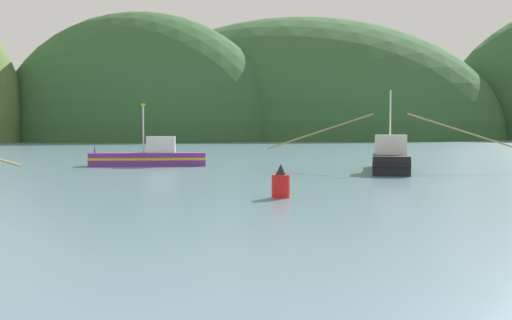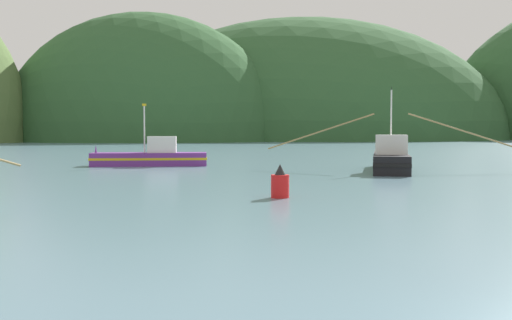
{
  "view_description": "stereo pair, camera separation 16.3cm",
  "coord_description": "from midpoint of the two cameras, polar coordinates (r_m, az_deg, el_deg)",
  "views": [
    {
      "loc": [
        -4.9,
        -8.06,
        3.1
      ],
      "look_at": [
        -5.29,
        26.46,
        1.4
      ],
      "focal_mm": 41.93,
      "sensor_mm": 36.0,
      "label": 1
    },
    {
      "loc": [
        -4.73,
        -8.06,
        3.1
      ],
      "look_at": [
        -5.29,
        26.46,
        1.4
      ],
      "focal_mm": 41.93,
      "sensor_mm": 36.0,
      "label": 2
    }
  ],
  "objects": [
    {
      "name": "channel_buoy",
      "position": [
        27.61,
        2.21,
        -2.29
      ],
      "size": [
        0.84,
        0.84,
        1.56
      ],
      "color": "red",
      "rests_on": "ground"
    },
    {
      "name": "hill_far_right",
      "position": [
        220.38,
        4.19,
        2.01
      ],
      "size": [
        146.14,
        116.91,
        86.69
      ],
      "primitive_type": "ellipsoid",
      "color": "#2D562D",
      "rests_on": "ground"
    },
    {
      "name": "fishing_boat_purple",
      "position": [
        53.37,
        -10.14,
        0.3
      ],
      "size": [
        10.32,
        3.54,
        5.46
      ],
      "rotation": [
        0.0,
        0.0,
        3.25
      ],
      "color": "#6B2D84",
      "rests_on": "ground"
    },
    {
      "name": "hill_mid_left",
      "position": [
        184.6,
        -10.73,
        1.81
      ],
      "size": [
        85.97,
        68.77,
        76.77
      ],
      "primitive_type": "ellipsoid",
      "color": "#2D562D",
      "rests_on": "ground"
    },
    {
      "name": "fishing_boat_black",
      "position": [
        46.99,
        12.56,
        0.07
      ],
      "size": [
        18.96,
        12.21,
        6.44
      ],
      "rotation": [
        0.0,
        0.0,
        1.38
      ],
      "color": "black",
      "rests_on": "ground"
    }
  ]
}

